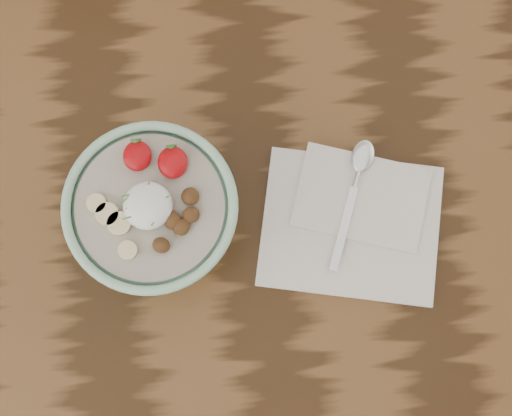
# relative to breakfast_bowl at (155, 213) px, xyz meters

# --- Properties ---
(table) EXTENTS (1.60, 0.90, 0.75)m
(table) POSITION_rel_breakfast_bowl_xyz_m (-0.08, 0.05, -0.16)
(table) COLOR black
(table) RESTS_ON ground
(breakfast_bowl) EXTENTS (0.21, 0.21, 0.14)m
(breakfast_bowl) POSITION_rel_breakfast_bowl_xyz_m (0.00, 0.00, 0.00)
(breakfast_bowl) COLOR #97CCAA
(breakfast_bowl) RESTS_ON table
(napkin) EXTENTS (0.27, 0.23, 0.01)m
(napkin) POSITION_rel_breakfast_bowl_xyz_m (0.25, -0.02, -0.06)
(napkin) COLOR silver
(napkin) RESTS_ON table
(spoon) EXTENTS (0.08, 0.18, 0.01)m
(spoon) POSITION_rel_breakfast_bowl_xyz_m (0.26, 0.04, -0.05)
(spoon) COLOR silver
(spoon) RESTS_ON napkin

